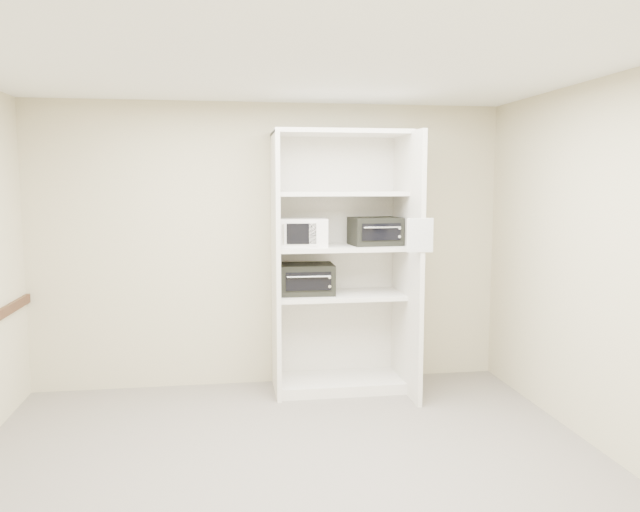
{
  "coord_description": "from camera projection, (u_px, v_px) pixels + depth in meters",
  "views": [
    {
      "loc": [
        -0.43,
        -3.97,
        1.94
      ],
      "look_at": [
        0.37,
        1.27,
        1.32
      ],
      "focal_mm": 35.0,
      "sensor_mm": 36.0,
      "label": 1
    }
  ],
  "objects": [
    {
      "name": "toaster_oven_lower",
      "position": [
        306.0,
        279.0,
        5.79
      ],
      "size": [
        0.51,
        0.39,
        0.28
      ],
      "primitive_type": "cube",
      "rotation": [
        0.0,
        0.0,
        -0.03
      ],
      "color": "black",
      "rests_on": "shelving_unit"
    },
    {
      "name": "microwave",
      "position": [
        304.0,
        232.0,
        5.7
      ],
      "size": [
        0.46,
        0.36,
        0.26
      ],
      "primitive_type": "cube",
      "rotation": [
        0.0,
        0.0,
        -0.09
      ],
      "color": "white",
      "rests_on": "shelving_unit"
    },
    {
      "name": "ceiling",
      "position": [
        293.0,
        61.0,
        3.87
      ],
      "size": [
        4.5,
        4.0,
        0.01
      ],
      "primitive_type": "cube",
      "color": "white"
    },
    {
      "name": "shelving_unit",
      "position": [
        345.0,
        271.0,
        5.83
      ],
      "size": [
        1.24,
        0.92,
        2.42
      ],
      "color": "white",
      "rests_on": "floor"
    },
    {
      "name": "wall_front",
      "position": [
        359.0,
        363.0,
        2.07
      ],
      "size": [
        4.5,
        0.02,
        2.7
      ],
      "primitive_type": "cube",
      "color": "#C4BA92",
      "rests_on": "ground"
    },
    {
      "name": "floor",
      "position": [
        295.0,
        474.0,
        4.19
      ],
      "size": [
        4.5,
        4.0,
        0.01
      ],
      "primitive_type": "cube",
      "color": "slate",
      "rests_on": "ground"
    },
    {
      "name": "wall_right",
      "position": [
        613.0,
        268.0,
        4.37
      ],
      "size": [
        0.02,
        4.0,
        2.7
      ],
      "primitive_type": "cube",
      "color": "#C4BA92",
      "rests_on": "ground"
    },
    {
      "name": "paper_sign",
      "position": [
        420.0,
        235.0,
        5.24
      ],
      "size": [
        0.22,
        0.01,
        0.28
      ],
      "primitive_type": "cube",
      "rotation": [
        0.0,
        0.0,
        0.0
      ],
      "color": "white",
      "rests_on": "shelving_unit"
    },
    {
      "name": "wall_back",
      "position": [
        271.0,
        245.0,
        5.99
      ],
      "size": [
        4.5,
        0.02,
        2.7
      ],
      "primitive_type": "cube",
      "color": "#C4BA92",
      "rests_on": "ground"
    },
    {
      "name": "toaster_oven_upper",
      "position": [
        375.0,
        231.0,
        5.81
      ],
      "size": [
        0.48,
        0.38,
        0.26
      ],
      "primitive_type": "cube",
      "rotation": [
        0.0,
        0.0,
        0.1
      ],
      "color": "black",
      "rests_on": "shelving_unit"
    }
  ]
}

